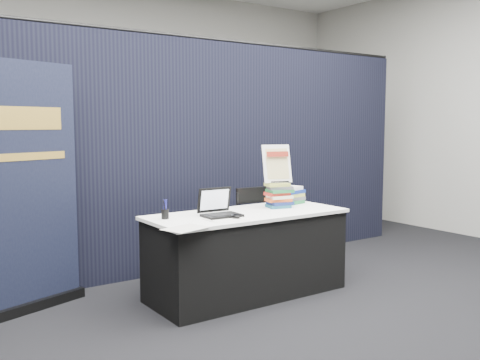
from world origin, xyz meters
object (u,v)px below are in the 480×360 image
object	(u,v)px
book_stack_tall	(279,195)
info_sign	(277,164)
book_stack_short	(290,195)
display_table	(247,254)
stacking_chair	(263,229)
pullup_banner	(34,201)
laptop	(219,209)

from	to	relation	value
book_stack_tall	info_sign	distance (m)	0.29
book_stack_short	book_stack_tall	bearing A→B (deg)	-152.33
display_table	stacking_chair	bearing A→B (deg)	36.25
info_sign	stacking_chair	size ratio (longest dim) A/B	0.41
book_stack_tall	pullup_banner	world-z (taller)	pullup_banner
laptop	info_sign	xyz separation A→B (m)	(0.72, 0.12, 0.35)
display_table	laptop	distance (m)	0.53
laptop	pullup_banner	xyz separation A→B (m)	(-1.35, 0.71, 0.10)
display_table	info_sign	world-z (taller)	info_sign
book_stack_short	info_sign	xyz separation A→B (m)	(-0.26, -0.10, 0.32)
book_stack_tall	info_sign	size ratio (longest dim) A/B	0.66
display_table	stacking_chair	world-z (taller)	stacking_chair
display_table	book_stack_short	bearing A→B (deg)	16.79
book_stack_short	stacking_chair	size ratio (longest dim) A/B	0.29
book_stack_short	info_sign	distance (m)	0.43
book_stack_tall	book_stack_short	size ratio (longest dim) A/B	0.92
laptop	book_stack_short	xyz separation A→B (m)	(0.98, 0.22, 0.03)
laptop	book_stack_short	size ratio (longest dim) A/B	1.22
pullup_banner	display_table	bearing A→B (deg)	-41.91
pullup_banner	stacking_chair	distance (m)	2.13
book_stack_short	pullup_banner	bearing A→B (deg)	168.12
display_table	book_stack_tall	size ratio (longest dim) A/B	7.35
book_stack_tall	info_sign	xyz separation A→B (m)	(-0.00, 0.03, 0.29)
laptop	book_stack_tall	size ratio (longest dim) A/B	1.32
laptop	book_stack_tall	world-z (taller)	laptop
laptop	stacking_chair	distance (m)	0.83
pullup_banner	stacking_chair	bearing A→B (deg)	-30.24
laptop	info_sign	world-z (taller)	info_sign
book_stack_tall	book_stack_short	distance (m)	0.29
display_table	book_stack_tall	xyz separation A→B (m)	(0.42, 0.07, 0.49)
laptop	info_sign	size ratio (longest dim) A/B	0.87
book_stack_tall	pullup_banner	xyz separation A→B (m)	(-2.07, 0.62, 0.04)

